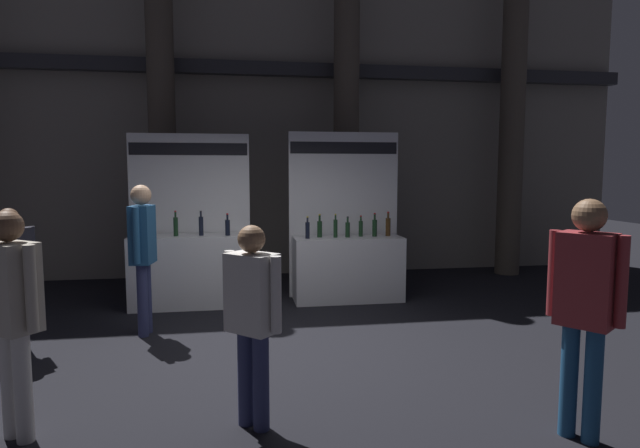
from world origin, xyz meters
The scene contains 9 objects.
ground_plane centered at (0.00, 0.00, 0.00)m, with size 28.94×28.94×0.00m, color black.
hall_colonnade centered at (0.00, 4.28, 3.39)m, with size 14.47×1.15×6.94m.
exhibitor_booth_0 centered at (-1.05, 2.10, 0.63)m, with size 1.76×0.66×2.52m.
exhibitor_booth_1 centered at (1.29, 2.08, 0.62)m, with size 1.73×0.66×2.57m.
visitor_0 centered at (-1.99, -1.69, 1.02)m, with size 0.46×0.44×1.70m.
visitor_1 centered at (2.09, -2.34, 1.07)m, with size 0.42×0.45×1.78m.
visitor_3 centered at (-0.27, -1.77, 0.93)m, with size 0.44×0.43×1.57m.
visitor_5 centered at (-1.49, 0.76, 1.08)m, with size 0.28×0.52×1.81m.
visitor_6 centered at (-2.76, 0.30, 0.93)m, with size 0.42×0.43×1.58m.
Camera 1 is at (-0.38, -5.71, 1.98)m, focal length 29.57 mm.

